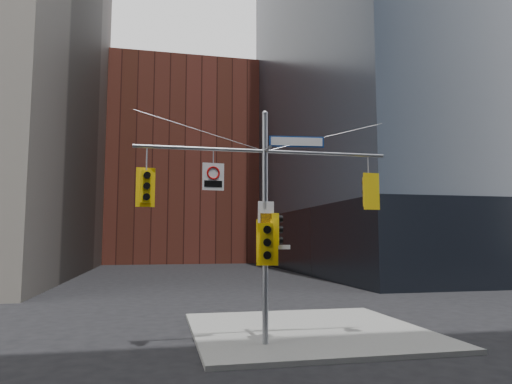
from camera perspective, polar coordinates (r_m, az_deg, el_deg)
name	(u,v)px	position (r m, az deg, el deg)	size (l,w,h in m)	color
ground	(283,367)	(12.52, 3.42, -21.05)	(160.00, 160.00, 0.00)	black
sidewalk_corner	(308,330)	(16.80, 6.49, -16.82)	(8.00, 8.00, 0.15)	gray
podium_ne	(455,241)	(53.66, 23.61, -5.65)	(36.40, 36.40, 6.00)	black
brick_midrise	(181,168)	(70.54, -9.34, 2.99)	(26.00, 20.00, 28.00)	brown
signal_assembly	(265,202)	(14.06, 1.15, -1.23)	(8.00, 0.80, 7.30)	gray
traffic_light_west_arm	(146,187)	(13.74, -13.58, 0.65)	(0.56, 0.48, 1.17)	yellow
traffic_light_east_arm	(369,192)	(15.26, 13.92, 0.03)	(0.57, 0.47, 1.19)	yellow
traffic_light_pole_side	(275,230)	(14.10, 2.42, -4.71)	(0.39, 0.33, 1.00)	yellow
traffic_light_pole_front	(267,242)	(13.75, 1.42, -6.32)	(0.66, 0.61, 1.40)	yellow
street_sign_blade	(297,142)	(14.61, 5.09, 6.29)	(1.76, 0.21, 0.34)	navy
regulatory_sign_arm	(213,176)	(13.84, -5.37, 2.04)	(0.66, 0.13, 0.83)	silver
regulatory_sign_pole	(266,213)	(13.92, 1.26, -2.61)	(0.50, 0.07, 0.66)	silver
street_blade_ew	(279,247)	(14.13, 2.94, -6.89)	(0.68, 0.09, 0.14)	silver
street_blade_ns	(262,255)	(14.47, 0.74, -7.88)	(0.06, 0.82, 0.16)	#145926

